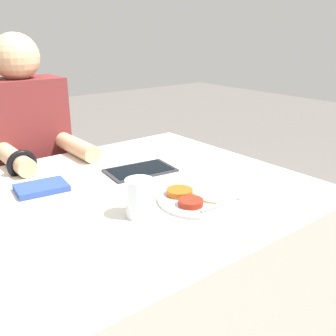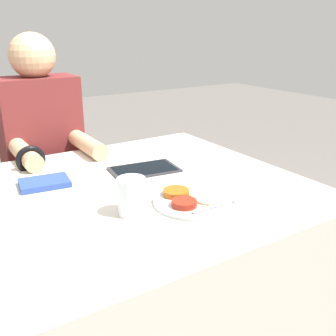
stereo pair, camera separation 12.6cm
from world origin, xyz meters
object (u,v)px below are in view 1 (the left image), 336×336
object	(u,v)px
red_notebook	(42,188)
person_diner	(32,180)
thali_tray	(200,198)
drinking_glass	(141,197)
tablet_device	(140,170)

from	to	relation	value
red_notebook	person_diner	distance (m)	0.54
thali_tray	person_diner	bearing A→B (deg)	103.46
red_notebook	drinking_glass	size ratio (longest dim) A/B	1.58
red_notebook	tablet_device	bearing A→B (deg)	-8.20
person_diner	red_notebook	bearing A→B (deg)	-105.11
tablet_device	person_diner	bearing A→B (deg)	111.65
thali_tray	drinking_glass	bearing A→B (deg)	170.11
drinking_glass	red_notebook	bearing A→B (deg)	113.63
drinking_glass	person_diner	bearing A→B (deg)	91.15
red_notebook	tablet_device	distance (m)	0.36
red_notebook	tablet_device	size ratio (longest dim) A/B	0.66
red_notebook	drinking_glass	world-z (taller)	drinking_glass
thali_tray	drinking_glass	world-z (taller)	drinking_glass
tablet_device	drinking_glass	size ratio (longest dim) A/B	2.41
red_notebook	tablet_device	xyz separation A→B (m)	(0.35, -0.05, -0.00)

